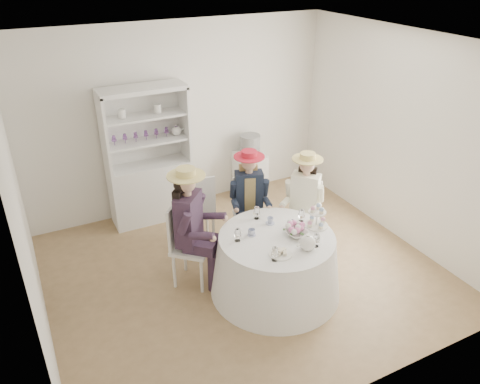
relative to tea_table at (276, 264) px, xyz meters
name	(u,v)px	position (x,y,z in m)	size (l,w,h in m)	color
ground	(244,271)	(-0.16, 0.48, -0.36)	(4.50, 4.50, 0.00)	olive
ceiling	(245,44)	(-0.16, 0.48, 2.34)	(4.50, 4.50, 0.00)	white
wall_back	(180,118)	(-0.16, 2.48, 0.99)	(4.50, 4.50, 0.00)	white
wall_front	(365,272)	(-0.16, -1.52, 0.99)	(4.50, 4.50, 0.00)	white
wall_left	(22,219)	(-2.41, 0.48, 0.99)	(4.50, 4.50, 0.00)	white
wall_right	(400,138)	(2.09, 0.48, 0.99)	(4.50, 4.50, 0.00)	white
tea_table	(276,264)	(0.00, 0.00, 0.00)	(1.48, 1.48, 0.73)	white
hutch	(150,174)	(-0.74, 2.24, 0.33)	(1.18, 0.52, 1.94)	silver
side_table	(250,175)	(0.84, 2.23, -0.02)	(0.45, 0.45, 0.70)	silver
hatbox	(250,145)	(0.84, 2.23, 0.49)	(0.31, 0.31, 0.31)	black
guest_left	(191,221)	(-0.77, 0.58, 0.46)	(0.63, 0.62, 1.47)	silver
guest_mid	(249,194)	(0.16, 0.95, 0.40)	(0.51, 0.55, 1.35)	silver
guest_right	(304,197)	(0.76, 0.60, 0.39)	(0.57, 0.56, 1.34)	silver
spare_chair	(198,209)	(-0.43, 1.25, 0.19)	(0.49, 0.49, 1.04)	silver
teacup_a	(252,233)	(-0.23, 0.15, 0.40)	(0.08, 0.08, 0.06)	white
teacup_b	(270,221)	(0.07, 0.27, 0.40)	(0.07, 0.07, 0.07)	white
teacup_c	(292,224)	(0.25, 0.10, 0.40)	(0.09, 0.09, 0.07)	white
flower_bowl	(296,234)	(0.19, -0.09, 0.40)	(0.23, 0.23, 0.06)	white
flower_arrangement	(295,227)	(0.20, -0.04, 0.45)	(0.18, 0.18, 0.07)	pink
table_teapot	(308,243)	(0.16, -0.34, 0.45)	(0.24, 0.17, 0.18)	white
sandwich_plate	(281,253)	(-0.14, -0.30, 0.38)	(0.24, 0.24, 0.05)	white
cupcake_stand	(317,219)	(0.51, -0.01, 0.46)	(0.27, 0.27, 0.25)	white
stemware_set	(277,231)	(0.00, 0.00, 0.44)	(0.91, 0.88, 0.15)	white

